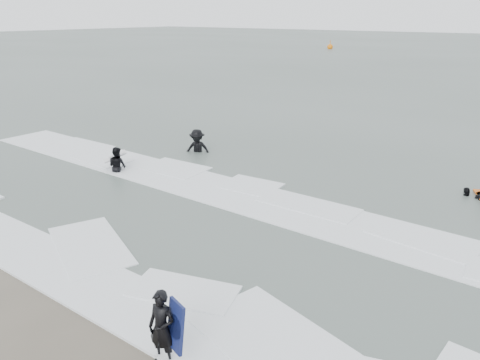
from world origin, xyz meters
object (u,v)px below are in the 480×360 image
Objects in this scene: surfer_wading at (118,172)px; surfer_breaker at (198,153)px; buoy at (330,47)px; surfer_right_near at (466,197)px.

surfer_breaker reaches higher than surfer_wading.
buoy is (-24.32, 66.93, 0.42)m from surfer_wading.
surfer_breaker is (0.74, 3.99, 0.00)m from surfer_wading.
surfer_wading is 1.08× the size of surfer_right_near.
surfer_right_near is at bearing -59.39° from buoy.
surfer_right_near is (11.94, 5.65, 0.00)m from surfer_wading.
surfer_breaker is 11.33m from surfer_right_near.
buoy is at bearing -90.51° from surfer_right_near.
surfer_wading is 0.98× the size of buoy.
surfer_wading is at bearing -70.03° from buoy.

